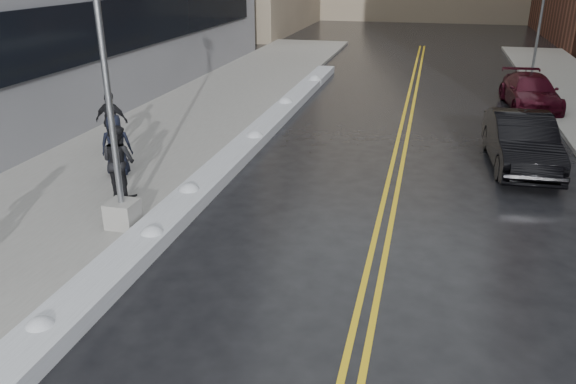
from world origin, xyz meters
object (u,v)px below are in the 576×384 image
Objects in this scene: traffic_signal at (542,11)px; pedestrian_d at (112,121)px; pedestrian_b at (119,161)px; car_maroon at (531,92)px; car_black at (521,141)px; pedestrian_c at (116,145)px; lamppost at (112,126)px.

pedestrian_d is at bearing -131.61° from traffic_signal.
pedestrian_b reaches higher than car_maroon.
pedestrian_b reaches higher than pedestrian_d.
pedestrian_d reaches higher than car_maroon.
traffic_signal reaches higher than car_black.
car_black reaches higher than car_maroon.
traffic_signal is 23.49m from pedestrian_c.
pedestrian_d is at bearing 121.94° from lamppost.
pedestrian_b is 0.39× the size of car_black.
pedestrian_c is at bearing -40.78° from pedestrian_b.
pedestrian_c is 2.50m from pedestrian_d.
pedestrian_c is 17.27m from car_maroon.
lamppost is at bearing 120.83° from pedestrian_d.
car_black is (12.56, 1.83, -0.29)m from pedestrian_d.
pedestrian_b is (-0.96, 1.64, -1.44)m from lamppost.
pedestrian_d is (-14.99, -16.88, -2.32)m from traffic_signal.
traffic_signal is 7.70m from car_maroon.
pedestrian_c is at bearing 121.76° from pedestrian_d.
car_black is at bearing 36.58° from lamppost.
lamppost is at bearing 99.40° from pedestrian_c.
lamppost is 4.09× the size of pedestrian_d.
lamppost is 4.38× the size of pedestrian_c.
car_black is (11.20, 3.93, -0.23)m from pedestrian_c.
traffic_signal reaches higher than car_maroon.
traffic_signal is 3.45× the size of pedestrian_c.
traffic_signal reaches higher than pedestrian_b.
car_maroon is at bearing 54.24° from lamppost.
traffic_signal is at bearing 61.79° from lamppost.
car_maroon is (-1.09, -7.12, -2.72)m from traffic_signal.
car_black is (10.32, 5.31, -0.30)m from pedestrian_b.
lamppost is 3.84m from pedestrian_c.
pedestrian_b is 1.09× the size of pedestrian_c.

